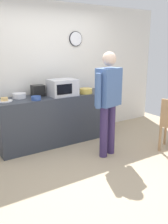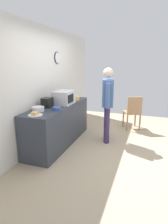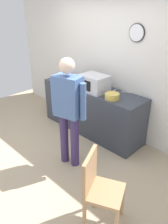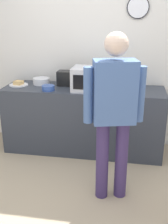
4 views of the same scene
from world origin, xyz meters
The scene contains 13 objects.
ground_plane centered at (0.00, 0.00, 0.00)m, with size 6.00×6.00×0.00m, color tan.
back_wall centered at (0.00, 1.60, 1.30)m, with size 5.40×0.13×2.60m.
kitchen_counter centered at (-0.06, 1.22, 0.45)m, with size 2.17×0.62×0.91m, color #333842.
microwave centered at (0.06, 1.13, 1.06)m, with size 0.50×0.39×0.30m.
sandwich_plate centered at (-0.98, 1.22, 0.93)m, with size 0.26×0.26×0.07m.
salad_bowl centered at (-0.50, 1.04, 0.94)m, with size 0.17×0.17×0.07m, color #33519E.
cereal_bowl centered at (0.54, 1.07, 0.96)m, with size 0.24×0.24×0.10m, color gold.
mixing_bowl centered at (-0.68, 1.34, 0.95)m, with size 0.23×0.23×0.09m, color white.
toaster centered at (-0.33, 1.34, 1.01)m, with size 0.22×0.18×0.20m, color black.
fork_utensil centered at (0.32, 1.40, 0.91)m, with size 0.17×0.02×0.01m, color silver.
spoon_utensil centered at (0.52, 1.50, 0.91)m, with size 0.17×0.02×0.01m, color silver.
person_standing centered at (0.41, 0.21, 1.01)m, with size 0.58×0.33×1.72m.
wooden_chair centered at (1.45, -0.28, 0.52)m, with size 0.53×0.53×0.94m.
Camera 2 is at (-3.82, -0.70, 1.85)m, focal length 30.93 mm.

